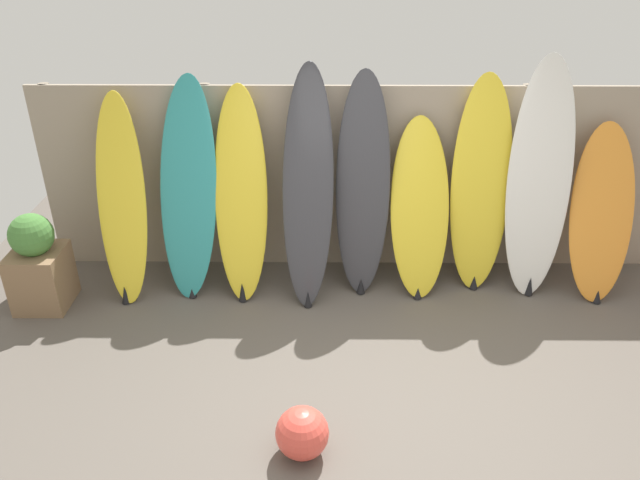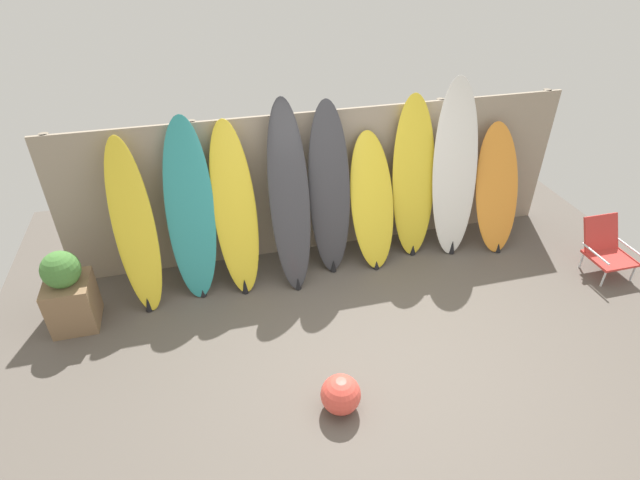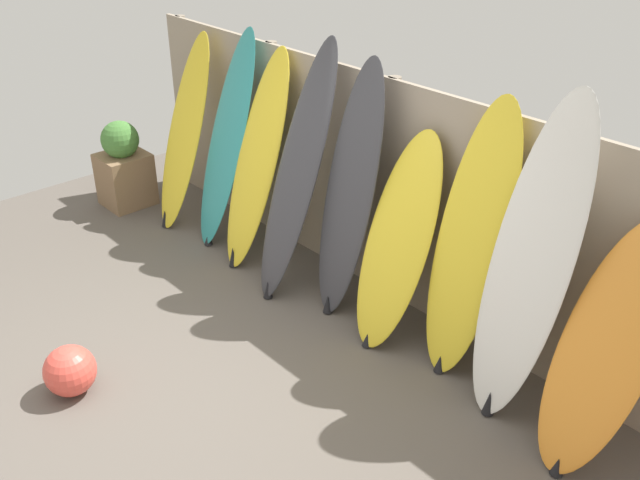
{
  "view_description": "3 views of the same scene",
  "coord_description": "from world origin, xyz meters",
  "px_view_note": "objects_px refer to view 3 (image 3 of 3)",
  "views": [
    {
      "loc": [
        -0.36,
        -3.48,
        3.21
      ],
      "look_at": [
        -0.4,
        0.59,
        1.01
      ],
      "focal_mm": 35.0,
      "sensor_mm": 36.0,
      "label": 1
    },
    {
      "loc": [
        -1.39,
        -3.21,
        3.68
      ],
      "look_at": [
        -0.37,
        0.72,
        0.96
      ],
      "focal_mm": 28.0,
      "sensor_mm": 36.0,
      "label": 2
    },
    {
      "loc": [
        3.42,
        -1.79,
        3.27
      ],
      "look_at": [
        0.47,
        0.88,
        1.07
      ],
      "focal_mm": 40.0,
      "sensor_mm": 36.0,
      "label": 3
    }
  ],
  "objects_px": {
    "surfboard_yellow_2": "(257,162)",
    "surfboard_teal_1": "(226,142)",
    "surfboard_charcoal_4": "(350,193)",
    "surfboard_white_7": "(530,266)",
    "surfboard_orange_8": "(605,352)",
    "beach_ball": "(70,371)",
    "surfboard_yellow_5": "(398,243)",
    "planter_box": "(124,167)",
    "surfboard_yellow_6": "(471,244)",
    "surfboard_yellow_0": "(184,134)",
    "surfboard_charcoal_3": "(297,174)"
  },
  "relations": [
    {
      "from": "surfboard_charcoal_3",
      "to": "beach_ball",
      "type": "distance_m",
      "value": 2.2
    },
    {
      "from": "surfboard_teal_1",
      "to": "surfboard_yellow_6",
      "type": "relative_size",
      "value": 0.99
    },
    {
      "from": "surfboard_teal_1",
      "to": "surfboard_yellow_2",
      "type": "height_order",
      "value": "surfboard_teal_1"
    },
    {
      "from": "surfboard_teal_1",
      "to": "planter_box",
      "type": "relative_size",
      "value": 2.17
    },
    {
      "from": "surfboard_yellow_0",
      "to": "surfboard_charcoal_3",
      "type": "distance_m",
      "value": 1.66
    },
    {
      "from": "surfboard_yellow_6",
      "to": "surfboard_orange_8",
      "type": "xyz_separation_m",
      "value": [
        1.07,
        -0.15,
        -0.2
      ]
    },
    {
      "from": "planter_box",
      "to": "surfboard_yellow_0",
      "type": "bearing_deg",
      "value": 23.6
    },
    {
      "from": "surfboard_yellow_6",
      "to": "beach_ball",
      "type": "xyz_separation_m",
      "value": [
        -1.55,
        -2.22,
        -0.79
      ]
    },
    {
      "from": "surfboard_charcoal_4",
      "to": "planter_box",
      "type": "bearing_deg",
      "value": -171.98
    },
    {
      "from": "planter_box",
      "to": "beach_ball",
      "type": "height_order",
      "value": "planter_box"
    },
    {
      "from": "planter_box",
      "to": "beach_ball",
      "type": "bearing_deg",
      "value": -36.1
    },
    {
      "from": "surfboard_yellow_5",
      "to": "surfboard_teal_1",
      "type": "bearing_deg",
      "value": 179.98
    },
    {
      "from": "beach_ball",
      "to": "surfboard_orange_8",
      "type": "bearing_deg",
      "value": 38.33
    },
    {
      "from": "surfboard_orange_8",
      "to": "beach_ball",
      "type": "xyz_separation_m",
      "value": [
        -2.62,
        -2.07,
        -0.59
      ]
    },
    {
      "from": "surfboard_yellow_2",
      "to": "surfboard_charcoal_3",
      "type": "relative_size",
      "value": 0.9
    },
    {
      "from": "beach_ball",
      "to": "surfboard_charcoal_4",
      "type": "bearing_deg",
      "value": 77.35
    },
    {
      "from": "surfboard_charcoal_4",
      "to": "beach_ball",
      "type": "distance_m",
      "value": 2.34
    },
    {
      "from": "surfboard_teal_1",
      "to": "surfboard_charcoal_4",
      "type": "bearing_deg",
      "value": 0.68
    },
    {
      "from": "surfboard_yellow_2",
      "to": "surfboard_teal_1",
      "type": "bearing_deg",
      "value": 176.99
    },
    {
      "from": "surfboard_teal_1",
      "to": "beach_ball",
      "type": "xyz_separation_m",
      "value": [
        1.08,
        -2.12,
        -0.78
      ]
    },
    {
      "from": "surfboard_yellow_0",
      "to": "surfboard_charcoal_4",
      "type": "height_order",
      "value": "surfboard_charcoal_4"
    },
    {
      "from": "planter_box",
      "to": "surfboard_charcoal_4",
      "type": "bearing_deg",
      "value": 8.02
    },
    {
      "from": "surfboard_yellow_5",
      "to": "beach_ball",
      "type": "relative_size",
      "value": 4.46
    },
    {
      "from": "surfboard_charcoal_4",
      "to": "surfboard_yellow_2",
      "type": "bearing_deg",
      "value": -177.72
    },
    {
      "from": "surfboard_yellow_2",
      "to": "surfboard_orange_8",
      "type": "xyz_separation_m",
      "value": [
        3.23,
        -0.02,
        -0.15
      ]
    },
    {
      "from": "surfboard_yellow_5",
      "to": "surfboard_orange_8",
      "type": "bearing_deg",
      "value": -1.62
    },
    {
      "from": "beach_ball",
      "to": "planter_box",
      "type": "bearing_deg",
      "value": 143.9
    },
    {
      "from": "surfboard_white_7",
      "to": "surfboard_charcoal_4",
      "type": "bearing_deg",
      "value": -179.84
    },
    {
      "from": "beach_ball",
      "to": "surfboard_white_7",
      "type": "bearing_deg",
      "value": 46.43
    },
    {
      "from": "surfboard_charcoal_4",
      "to": "surfboard_white_7",
      "type": "bearing_deg",
      "value": 0.16
    },
    {
      "from": "surfboard_yellow_5",
      "to": "surfboard_orange_8",
      "type": "distance_m",
      "value": 1.62
    },
    {
      "from": "surfboard_yellow_2",
      "to": "surfboard_charcoal_4",
      "type": "height_order",
      "value": "surfboard_charcoal_4"
    },
    {
      "from": "surfboard_yellow_2",
      "to": "surfboard_charcoal_3",
      "type": "bearing_deg",
      "value": -5.57
    },
    {
      "from": "surfboard_teal_1",
      "to": "planter_box",
      "type": "bearing_deg",
      "value": -163.56
    },
    {
      "from": "surfboard_teal_1",
      "to": "surfboard_orange_8",
      "type": "height_order",
      "value": "surfboard_teal_1"
    },
    {
      "from": "beach_ball",
      "to": "surfboard_yellow_2",
      "type": "bearing_deg",
      "value": 106.11
    },
    {
      "from": "surfboard_teal_1",
      "to": "surfboard_charcoal_3",
      "type": "xyz_separation_m",
      "value": [
        1.07,
        -0.08,
        0.06
      ]
    },
    {
      "from": "surfboard_charcoal_4",
      "to": "surfboard_orange_8",
      "type": "height_order",
      "value": "surfboard_charcoal_4"
    },
    {
      "from": "surfboard_charcoal_4",
      "to": "surfboard_orange_8",
      "type": "distance_m",
      "value": 2.16
    },
    {
      "from": "surfboard_yellow_6",
      "to": "surfboard_orange_8",
      "type": "relative_size",
      "value": 1.26
    },
    {
      "from": "surfboard_charcoal_4",
      "to": "beach_ball",
      "type": "bearing_deg",
      "value": -102.65
    },
    {
      "from": "surfboard_white_7",
      "to": "beach_ball",
      "type": "xyz_separation_m",
      "value": [
        -2.04,
        -2.14,
        -0.87
      ]
    },
    {
      "from": "surfboard_yellow_0",
      "to": "surfboard_yellow_6",
      "type": "bearing_deg",
      "value": 3.03
    },
    {
      "from": "surfboard_charcoal_3",
      "to": "surfboard_teal_1",
      "type": "bearing_deg",
      "value": 175.56
    },
    {
      "from": "surfboard_orange_8",
      "to": "surfboard_yellow_5",
      "type": "bearing_deg",
      "value": 178.38
    },
    {
      "from": "surfboard_charcoal_4",
      "to": "surfboard_white_7",
      "type": "height_order",
      "value": "surfboard_white_7"
    },
    {
      "from": "surfboard_orange_8",
      "to": "beach_ball",
      "type": "height_order",
      "value": "surfboard_orange_8"
    },
    {
      "from": "surfboard_charcoal_3",
      "to": "planter_box",
      "type": "relative_size",
      "value": 2.3
    },
    {
      "from": "surfboard_yellow_2",
      "to": "planter_box",
      "type": "distance_m",
      "value": 1.88
    },
    {
      "from": "surfboard_yellow_0",
      "to": "surfboard_charcoal_4",
      "type": "bearing_deg",
      "value": 2.39
    }
  ]
}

